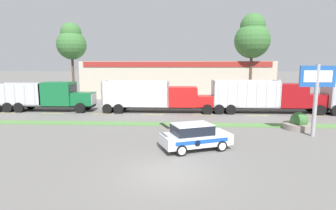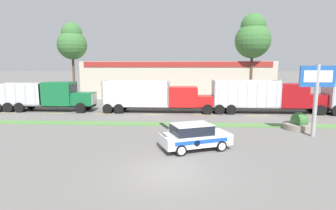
{
  "view_description": "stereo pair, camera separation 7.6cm",
  "coord_description": "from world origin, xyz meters",
  "px_view_note": "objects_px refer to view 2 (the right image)",
  "views": [
    {
      "loc": [
        0.63,
        -11.71,
        4.94
      ],
      "look_at": [
        -0.55,
        9.46,
        1.86
      ],
      "focal_mm": 28.0,
      "sensor_mm": 36.0,
      "label": 1
    },
    {
      "loc": [
        0.71,
        -11.7,
        4.94
      ],
      "look_at": [
        -0.55,
        9.46,
        1.86
      ],
      "focal_mm": 28.0,
      "sensor_mm": 36.0,
      "label": 2
    }
  ],
  "objects_px": {
    "stone_planter": "(299,124)",
    "dump_truck_lead": "(169,98)",
    "dump_truck_far_right": "(53,96)",
    "store_sign_post": "(317,86)",
    "dump_truck_mid": "(280,98)",
    "rally_car": "(194,136)"
  },
  "relations": [
    {
      "from": "rally_car",
      "to": "dump_truck_mid",
      "type": "bearing_deg",
      "value": 53.88
    },
    {
      "from": "dump_truck_mid",
      "to": "dump_truck_far_right",
      "type": "relative_size",
      "value": 1.1
    },
    {
      "from": "dump_truck_far_right",
      "to": "stone_planter",
      "type": "xyz_separation_m",
      "value": [
        23.92,
        -7.38,
        -1.2
      ]
    },
    {
      "from": "dump_truck_mid",
      "to": "store_sign_post",
      "type": "distance_m",
      "value": 10.0
    },
    {
      "from": "stone_planter",
      "to": "dump_truck_lead",
      "type": "bearing_deg",
      "value": 145.92
    },
    {
      "from": "dump_truck_far_right",
      "to": "rally_car",
      "type": "xyz_separation_m",
      "value": [
        15.33,
        -13.08,
        -0.84
      ]
    },
    {
      "from": "dump_truck_lead",
      "to": "store_sign_post",
      "type": "height_order",
      "value": "store_sign_post"
    },
    {
      "from": "dump_truck_lead",
      "to": "stone_planter",
      "type": "distance_m",
      "value": 13.14
    },
    {
      "from": "dump_truck_far_right",
      "to": "store_sign_post",
      "type": "distance_m",
      "value": 25.89
    },
    {
      "from": "store_sign_post",
      "to": "dump_truck_mid",
      "type": "bearing_deg",
      "value": 83.95
    },
    {
      "from": "store_sign_post",
      "to": "stone_planter",
      "type": "height_order",
      "value": "store_sign_post"
    },
    {
      "from": "dump_truck_lead",
      "to": "dump_truck_far_right",
      "type": "height_order",
      "value": "dump_truck_lead"
    },
    {
      "from": "dump_truck_lead",
      "to": "store_sign_post",
      "type": "bearing_deg",
      "value": -41.15
    },
    {
      "from": "dump_truck_mid",
      "to": "rally_car",
      "type": "height_order",
      "value": "dump_truck_mid"
    },
    {
      "from": "dump_truck_mid",
      "to": "store_sign_post",
      "type": "height_order",
      "value": "store_sign_post"
    },
    {
      "from": "rally_car",
      "to": "dump_truck_lead",
      "type": "bearing_deg",
      "value": 99.84
    },
    {
      "from": "dump_truck_far_right",
      "to": "store_sign_post",
      "type": "relative_size",
      "value": 2.18
    },
    {
      "from": "rally_car",
      "to": "stone_planter",
      "type": "bearing_deg",
      "value": 33.56
    },
    {
      "from": "dump_truck_far_right",
      "to": "stone_planter",
      "type": "relative_size",
      "value": 4.68
    },
    {
      "from": "dump_truck_lead",
      "to": "stone_planter",
      "type": "xyz_separation_m",
      "value": [
        10.85,
        -7.34,
        -1.09
      ]
    },
    {
      "from": "dump_truck_lead",
      "to": "dump_truck_mid",
      "type": "bearing_deg",
      "value": 1.09
    },
    {
      "from": "dump_truck_mid",
      "to": "dump_truck_lead",
      "type": "bearing_deg",
      "value": -178.91
    }
  ]
}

